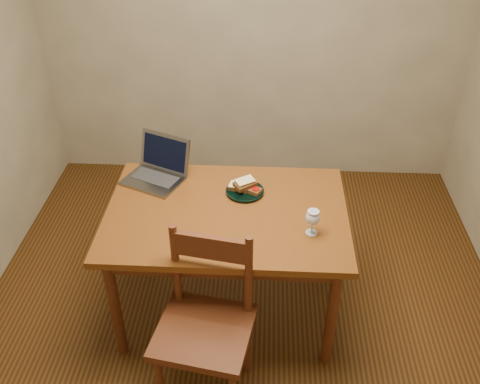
{
  "coord_description": "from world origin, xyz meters",
  "views": [
    {
      "loc": [
        0.11,
        -2.26,
        2.49
      ],
      "look_at": [
        -0.02,
        0.12,
        0.8
      ],
      "focal_mm": 40.0,
      "sensor_mm": 36.0,
      "label": 1
    }
  ],
  "objects_px": {
    "table": "(227,223)",
    "laptop": "(158,167)",
    "chair": "(205,319)",
    "plate": "(245,191)",
    "milk_glass": "(312,222)"
  },
  "relations": [
    {
      "from": "plate",
      "to": "laptop",
      "type": "xyz_separation_m",
      "value": [
        -0.51,
        0.14,
        0.05
      ]
    },
    {
      "from": "milk_glass",
      "to": "laptop",
      "type": "height_order",
      "value": "laptop"
    },
    {
      "from": "milk_glass",
      "to": "plate",
      "type": "bearing_deg",
      "value": 136.49
    },
    {
      "from": "table",
      "to": "laptop",
      "type": "xyz_separation_m",
      "value": [
        -0.42,
        0.31,
        0.15
      ]
    },
    {
      "from": "chair",
      "to": "plate",
      "type": "distance_m",
      "value": 0.79
    },
    {
      "from": "chair",
      "to": "milk_glass",
      "type": "height_order",
      "value": "chair"
    },
    {
      "from": "plate",
      "to": "milk_glass",
      "type": "xyz_separation_m",
      "value": [
        0.35,
        -0.34,
        0.06
      ]
    },
    {
      "from": "plate",
      "to": "milk_glass",
      "type": "relative_size",
      "value": 1.52
    },
    {
      "from": "chair",
      "to": "laptop",
      "type": "distance_m",
      "value": 0.99
    },
    {
      "from": "table",
      "to": "laptop",
      "type": "height_order",
      "value": "laptop"
    },
    {
      "from": "plate",
      "to": "laptop",
      "type": "distance_m",
      "value": 0.53
    },
    {
      "from": "table",
      "to": "plate",
      "type": "relative_size",
      "value": 6.0
    },
    {
      "from": "chair",
      "to": "milk_glass",
      "type": "distance_m",
      "value": 0.71
    },
    {
      "from": "milk_glass",
      "to": "laptop",
      "type": "bearing_deg",
      "value": 151.09
    },
    {
      "from": "table",
      "to": "milk_glass",
      "type": "relative_size",
      "value": 9.13
    }
  ]
}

